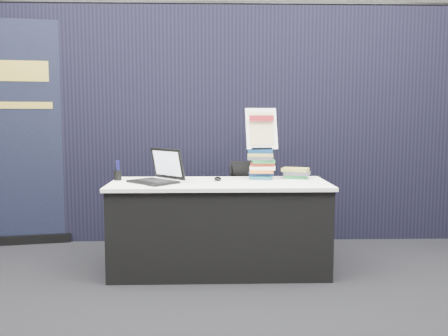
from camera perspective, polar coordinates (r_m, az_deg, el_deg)
floor at (r=3.77m, az=-0.37°, el=-14.11°), size 8.00×8.00×0.00m
wall_back at (r=7.55m, az=-1.11°, el=9.44°), size 8.00×0.02×3.50m
drape_partition at (r=5.14m, az=-0.81°, el=4.92°), size 6.00×0.08×2.40m
display_table at (r=4.19m, az=-0.56°, el=-6.68°), size 1.80×0.75×0.75m
laptop at (r=4.14m, az=-8.06°, el=-0.75°), size 0.45×0.51×0.28m
mouse at (r=4.21m, az=-0.72°, el=-1.24°), size 0.07×0.10×0.03m
brochure_left at (r=4.12m, az=-10.41°, el=-1.71°), size 0.36×0.30×0.00m
brochure_mid at (r=4.08m, az=-6.75°, el=-1.72°), size 0.32×0.28×0.00m
brochure_right at (r=4.06m, az=-9.44°, el=-1.79°), size 0.39×0.32×0.00m
pen_cup at (r=4.33m, az=-12.06°, el=-0.83°), size 0.09×0.09×0.08m
book_stack_tall at (r=4.33m, az=4.32°, el=0.42°), size 0.22×0.18×0.25m
book_stack_short at (r=4.41m, az=8.28°, el=-0.59°), size 0.25×0.22×0.09m
info_sign at (r=4.34m, az=4.31°, el=4.45°), size 0.28×0.15×0.37m
pullup_banner at (r=5.39m, az=-22.36°, el=2.32°), size 0.95×0.27×2.24m
stacking_chair at (r=4.49m, az=3.27°, el=-4.39°), size 0.45×0.46×0.88m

